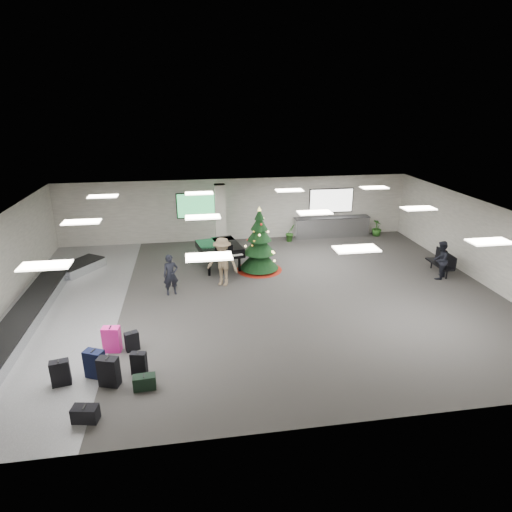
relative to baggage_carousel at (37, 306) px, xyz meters
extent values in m
plane|color=#3A3835|center=(7.84, 0.08, -0.21)|extent=(18.00, 18.00, 0.00)
cube|color=#9D9A8F|center=(7.84, 7.08, 1.39)|extent=(18.00, 0.02, 3.20)
cube|color=#9D9A8F|center=(7.84, -6.92, 1.39)|extent=(18.00, 0.02, 3.20)
cube|color=#9D9A8F|center=(16.84, 0.08, 1.39)|extent=(0.02, 14.00, 3.20)
cube|color=silver|center=(7.84, 0.08, 2.99)|extent=(18.00, 14.00, 0.02)
cube|color=slate|center=(0.84, 0.08, -0.21)|extent=(4.00, 14.00, 0.01)
cube|color=#BBB8AB|center=(6.84, 5.68, 1.39)|extent=(0.50, 0.50, 3.20)
cube|color=green|center=(5.84, 7.03, 1.69)|extent=(2.20, 0.08, 1.30)
cube|color=white|center=(12.84, 7.03, 1.69)|extent=(2.40, 0.08, 1.30)
cube|color=white|center=(1.84, -3.92, 2.93)|extent=(1.20, 0.60, 0.04)
cube|color=white|center=(1.84, 0.08, 2.93)|extent=(1.20, 0.60, 0.04)
cube|color=white|center=(1.84, 4.08, 2.93)|extent=(1.20, 0.60, 0.04)
cube|color=white|center=(5.84, -3.92, 2.93)|extent=(1.20, 0.60, 0.04)
cube|color=white|center=(5.84, 0.08, 2.93)|extent=(1.20, 0.60, 0.04)
cube|color=white|center=(5.84, 4.08, 2.93)|extent=(1.20, 0.60, 0.04)
cube|color=white|center=(9.84, -3.92, 2.93)|extent=(1.20, 0.60, 0.04)
cube|color=white|center=(9.84, 0.08, 2.93)|extent=(1.20, 0.60, 0.04)
cube|color=white|center=(9.84, 4.08, 2.93)|extent=(1.20, 0.60, 0.04)
cube|color=white|center=(13.84, -3.92, 2.93)|extent=(1.20, 0.60, 0.04)
cube|color=white|center=(13.84, 0.08, 2.93)|extent=(1.20, 0.60, 0.04)
cube|color=white|center=(13.84, 4.08, 2.93)|extent=(1.20, 0.60, 0.04)
cube|color=silver|center=(-0.16, -0.92, -0.02)|extent=(1.00, 8.00, 0.38)
cube|color=black|center=(-0.16, -0.92, 0.19)|extent=(0.95, 7.90, 0.05)
cube|color=silver|center=(0.64, 3.68, -0.02)|extent=(1.97, 2.21, 0.38)
cube|color=black|center=(0.64, 3.68, 0.19)|extent=(1.87, 2.10, 0.05)
cube|color=silver|center=(12.84, 6.73, 0.31)|extent=(4.00, 0.60, 1.05)
cube|color=#29292B|center=(12.84, 6.73, 0.85)|extent=(4.05, 0.65, 0.04)
cube|color=black|center=(3.14, -4.60, 0.19)|extent=(0.57, 0.42, 0.80)
cube|color=black|center=(3.14, -4.60, 0.60)|extent=(0.08, 0.17, 0.02)
cube|color=black|center=(3.85, -4.21, 0.10)|extent=(0.44, 0.29, 0.63)
cube|color=black|center=(3.85, -4.21, 0.43)|extent=(0.05, 0.13, 0.02)
cube|color=#F11F90|center=(2.96, -2.97, 0.18)|extent=(0.53, 0.35, 0.78)
cube|color=black|center=(2.96, -2.97, 0.58)|extent=(0.06, 0.17, 0.02)
cube|color=black|center=(3.53, -3.00, 0.08)|extent=(0.44, 0.35, 0.58)
cube|color=black|center=(3.53, -3.00, 0.38)|extent=(0.08, 0.13, 0.02)
cube|color=black|center=(2.71, -4.18, 0.18)|extent=(0.58, 0.48, 0.78)
cube|color=black|center=(2.71, -4.18, 0.58)|extent=(0.10, 0.17, 0.02)
cube|color=black|center=(1.90, -4.40, 0.14)|extent=(0.51, 0.35, 0.70)
cube|color=black|center=(1.90, -4.40, 0.50)|extent=(0.06, 0.16, 0.02)
cube|color=black|center=(4.04, -4.90, -0.02)|extent=(0.58, 0.32, 0.38)
cube|color=black|center=(4.04, -4.90, 0.17)|extent=(0.04, 0.17, 0.02)
cube|color=black|center=(2.80, -5.89, -0.02)|extent=(0.63, 0.42, 0.38)
cube|color=black|center=(2.80, -5.89, 0.18)|extent=(0.06, 0.19, 0.02)
cone|color=maroon|center=(8.25, 2.63, -0.15)|extent=(1.98, 1.98, 0.12)
cylinder|color=#3F2819|center=(8.25, 2.63, 0.05)|extent=(0.12, 0.12, 0.52)
cone|color=black|center=(8.25, 2.63, 0.36)|extent=(1.66, 1.66, 0.94)
cone|color=black|center=(8.25, 2.63, 0.98)|extent=(1.35, 1.35, 0.83)
cone|color=black|center=(8.25, 2.63, 1.50)|extent=(1.04, 1.04, 0.73)
cone|color=black|center=(8.25, 2.63, 1.92)|extent=(0.73, 0.73, 0.62)
cone|color=black|center=(8.25, 2.63, 2.28)|extent=(0.42, 0.42, 0.47)
cone|color=#FFE566|center=(8.25, 2.63, 2.51)|extent=(0.17, 0.17, 0.19)
cube|color=black|center=(6.58, 3.20, 0.69)|extent=(2.04, 2.22, 0.31)
cube|color=black|center=(6.78, 2.17, 0.60)|extent=(1.63, 0.63, 0.11)
cube|color=white|center=(6.78, 2.14, 0.67)|extent=(1.44, 0.42, 0.02)
cube|color=black|center=(6.72, 2.44, 0.91)|extent=(0.76, 0.18, 0.24)
cylinder|color=black|center=(6.07, 2.32, 0.16)|extent=(0.11, 0.11, 0.75)
cylinder|color=black|center=(7.37, 2.57, 0.16)|extent=(0.11, 0.11, 0.75)
cylinder|color=black|center=(6.43, 3.96, 0.16)|extent=(0.11, 0.11, 0.75)
cube|color=black|center=(15.71, 1.05, 0.21)|extent=(0.53, 1.51, 0.06)
cylinder|color=black|center=(15.71, 0.45, -0.01)|extent=(0.06, 0.06, 0.40)
cylinder|color=black|center=(15.71, 1.65, -0.01)|extent=(0.06, 0.06, 0.40)
cube|color=black|center=(15.94, 1.05, 0.49)|extent=(0.08, 1.50, 0.50)
imported|color=black|center=(4.57, 0.73, 0.57)|extent=(0.65, 0.50, 1.57)
imported|color=#897255|center=(6.56, 1.28, 0.77)|extent=(1.46, 1.24, 1.96)
imported|color=black|center=(15.39, 0.56, 0.59)|extent=(0.99, 0.97, 1.61)
imported|color=#1C4114|center=(10.48, 6.30, 0.25)|extent=(0.64, 0.59, 0.92)
imported|color=#1C4114|center=(15.31, 6.50, 0.23)|extent=(0.67, 0.67, 0.89)
camera|label=1|loc=(5.43, -14.33, 6.77)|focal=30.00mm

